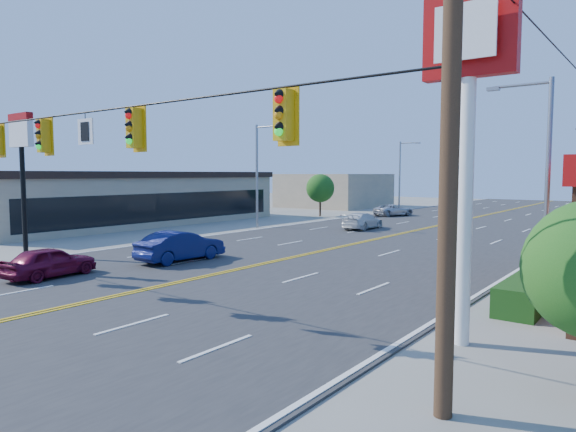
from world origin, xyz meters
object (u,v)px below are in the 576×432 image
Objects in this scene: car_magenta at (50,263)px; car_silver at (394,211)px; kfc_pylon at (468,97)px; pizza_hut_sign at (22,154)px; car_white at (362,222)px; signal_span at (62,152)px; car_blue at (181,247)px.

car_magenta is 36.33m from car_silver.
kfc_pylon is at bearing -178.14° from car_magenta.
pizza_hut_sign reaches higher than car_white.
signal_span is at bearing 95.85° from car_white.
car_silver is at bearing 117.81° from kfc_pylon.
kfc_pylon reaches higher than car_silver.
car_white is (1.23, 23.65, -0.00)m from car_magenta.
pizza_hut_sign reaches higher than car_magenta.
car_white reaches higher than car_silver.
car_blue reaches higher than car_white.
kfc_pylon is (11.12, 4.00, 1.16)m from signal_span.
kfc_pylon is 39.13m from car_silver.
signal_span is 5.54× the size of car_blue.
kfc_pylon is at bearing 0.00° from pizza_hut_sign.
signal_span is 26.25m from car_white.
signal_span is 5.67× the size of car_white.
signal_span reaches higher than kfc_pylon.
car_blue is 30.67m from car_silver.
kfc_pylon is 2.32× the size of car_magenta.
car_blue is at bearing 87.96° from car_white.
car_blue is 1.06× the size of car_silver.
car_silver is (-2.17, 36.26, -0.05)m from car_magenta.
car_blue is (7.33, 3.78, -4.46)m from pizza_hut_sign.
signal_span is at bearing -20.19° from pizza_hut_sign.
signal_span is 6.63× the size of car_magenta.
car_white is (-14.67, 21.65, -5.42)m from kfc_pylon.
kfc_pylon reaches higher than pizza_hut_sign.
pizza_hut_sign is 9.38m from car_blue.
signal_span is 3.55× the size of pizza_hut_sign.
pizza_hut_sign is at bearing 69.26° from car_white.
car_blue is (-3.55, 7.78, -4.16)m from signal_span.
car_white is at bearing 124.12° from kfc_pylon.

